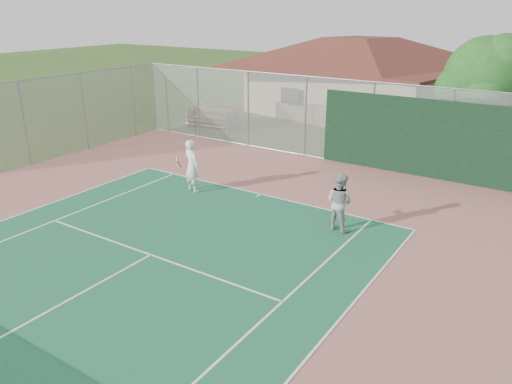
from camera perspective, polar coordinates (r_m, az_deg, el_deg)
back_fence at (r=20.73m, az=13.29°, el=7.09°), size 20.08×0.11×3.53m
side_fence_left at (r=24.31m, az=-19.06°, el=8.66°), size 0.08×9.00×3.50m
clubhouse at (r=30.85m, az=11.56°, el=13.59°), size 13.92×10.59×5.43m
bleachers at (r=28.02m, az=-4.92°, el=8.69°), size 3.04×2.02×1.06m
tree at (r=22.44m, az=24.90°, el=11.53°), size 3.82×3.62×5.32m
player_white_front at (r=17.87m, az=-7.36°, el=2.95°), size 0.96×0.71×1.90m
player_grey_back at (r=14.88m, az=9.51°, el=-1.19°), size 0.96×0.82×1.74m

